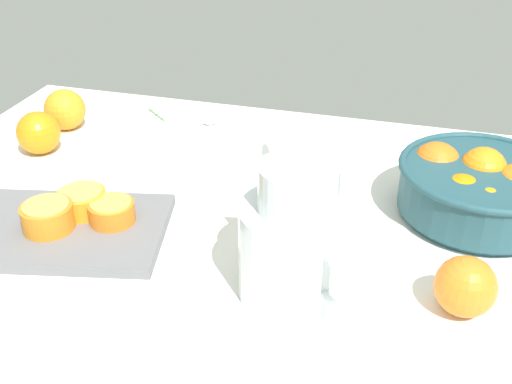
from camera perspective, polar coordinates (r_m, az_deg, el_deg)
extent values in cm
cube|color=white|center=(102.58, -0.28, -3.69)|extent=(132.63, 93.81, 3.00)
cylinder|color=#234C56|center=(110.04, 19.24, -1.72)|extent=(23.63, 23.63, 1.20)
cylinder|color=#234C56|center=(107.97, 19.62, 0.19)|extent=(25.68, 25.68, 7.29)
torus|color=#234C56|center=(106.30, 19.95, 1.89)|extent=(26.88, 26.88, 1.20)
sphere|color=orange|center=(109.46, 19.82, 1.89)|extent=(7.65, 7.65, 7.65)
sphere|color=orange|center=(110.51, 15.93, 2.18)|extent=(8.68, 8.68, 8.68)
sphere|color=orange|center=(104.03, 18.03, -0.36)|extent=(7.19, 7.19, 7.19)
sphere|color=orange|center=(102.44, 20.12, -1.52)|extent=(7.22, 7.22, 7.22)
cylinder|color=white|center=(84.20, 3.64, -5.39)|extent=(15.41, 15.41, 13.62)
cylinder|color=white|center=(78.87, 3.87, 0.42)|extent=(10.36, 10.36, 6.05)
cone|color=white|center=(82.66, 1.88, 3.62)|extent=(4.10, 4.08, 2.80)
torus|color=white|center=(77.58, 6.67, -7.88)|extent=(5.61, 6.23, 7.19)
cylinder|color=#FCA72C|center=(86.30, 3.56, -7.29)|extent=(14.18, 14.18, 6.59)
cube|color=slate|center=(103.61, -17.43, -3.28)|extent=(36.93, 27.40, 1.86)
cylinder|color=orange|center=(104.55, -15.44, -0.86)|extent=(7.73, 7.73, 3.56)
cylinder|color=#F8A954|center=(103.60, -15.59, 0.05)|extent=(6.80, 6.80, 0.30)
cylinder|color=orange|center=(101.75, -18.33, -2.17)|extent=(7.96, 7.96, 3.93)
cylinder|color=#F5A853|center=(100.68, -18.52, -1.15)|extent=(7.01, 7.01, 0.30)
cylinder|color=orange|center=(100.99, -12.91, -1.80)|extent=(7.23, 7.23, 3.22)
cylinder|color=#F9C14E|center=(100.08, -13.02, -0.94)|extent=(6.36, 6.36, 0.30)
sphere|color=orange|center=(129.60, -19.08, 5.08)|extent=(8.37, 8.37, 8.37)
sphere|color=orange|center=(86.94, 18.42, -8.11)|extent=(8.14, 8.14, 8.14)
sphere|color=orange|center=(138.72, -16.91, 7.15)|extent=(8.54, 8.54, 8.54)
ellipsoid|color=silver|center=(136.65, -4.18, 6.34)|extent=(3.86, 3.43, 1.00)
cylinder|color=silver|center=(136.22, -6.96, 6.04)|extent=(9.33, 5.12, 0.70)
cylinder|color=#4D7146|center=(142.50, -9.00, 6.92)|extent=(6.50, 5.69, 0.30)
sphere|color=#4D7146|center=(140.10, -8.51, 6.61)|extent=(0.78, 0.78, 0.78)
sphere|color=#4D7146|center=(141.27, -8.76, 6.80)|extent=(0.62, 0.62, 0.62)
sphere|color=#4D7146|center=(142.44, -9.00, 6.98)|extent=(0.90, 0.90, 0.90)
sphere|color=#4D7146|center=(143.62, -9.24, 7.16)|extent=(0.63, 0.63, 0.63)
sphere|color=#4D7146|center=(144.79, -9.48, 7.33)|extent=(0.87, 0.87, 0.87)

